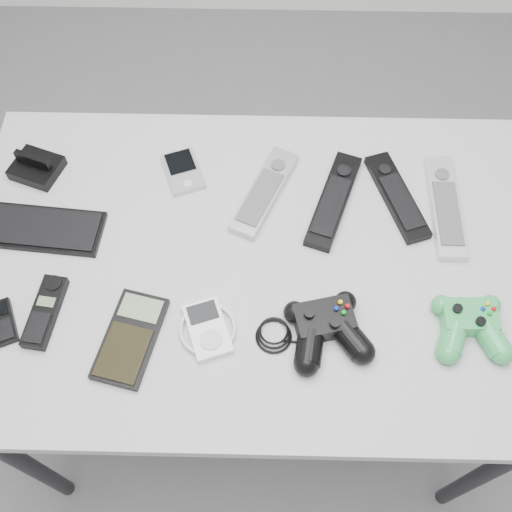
{
  "coord_description": "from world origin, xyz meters",
  "views": [
    {
      "loc": [
        -0.07,
        -0.59,
        1.82
      ],
      "look_at": [
        -0.08,
        -0.01,
        0.81
      ],
      "focal_mm": 42.0,
      "sensor_mm": 36.0,
      "label": 1
    }
  ],
  "objects_px": {
    "calculator": "(130,338)",
    "cordless_handset": "(45,312)",
    "pda": "(183,171)",
    "mobile_phone": "(3,322)",
    "desk": "(257,275)",
    "pda_keyboard": "(42,228)",
    "remote_black_a": "(334,200)",
    "remote_silver_a": "(264,192)",
    "remote_black_b": "(397,196)",
    "remote_silver_b": "(445,206)",
    "mp3_player": "(208,329)",
    "controller_black": "(326,327)",
    "controller_green": "(470,324)"
  },
  "relations": [
    {
      "from": "pda",
      "to": "remote_black_b",
      "type": "distance_m",
      "value": 0.46
    },
    {
      "from": "pda",
      "to": "remote_black_a",
      "type": "height_order",
      "value": "remote_black_a"
    },
    {
      "from": "pda",
      "to": "remote_black_b",
      "type": "relative_size",
      "value": 0.49
    },
    {
      "from": "cordless_handset",
      "to": "calculator",
      "type": "height_order",
      "value": "cordless_handset"
    },
    {
      "from": "remote_black_a",
      "to": "mobile_phone",
      "type": "bearing_deg",
      "value": -136.38
    },
    {
      "from": "remote_black_a",
      "to": "remote_black_b",
      "type": "height_order",
      "value": "remote_black_a"
    },
    {
      "from": "remote_silver_b",
      "to": "calculator",
      "type": "xyz_separation_m",
      "value": [
        -0.61,
        -0.3,
        -0.0
      ]
    },
    {
      "from": "desk",
      "to": "pda_keyboard",
      "type": "bearing_deg",
      "value": 172.65
    },
    {
      "from": "remote_silver_a",
      "to": "calculator",
      "type": "distance_m",
      "value": 0.41
    },
    {
      "from": "remote_black_b",
      "to": "mp3_player",
      "type": "distance_m",
      "value": 0.49
    },
    {
      "from": "pda",
      "to": "controller_black",
      "type": "height_order",
      "value": "controller_black"
    },
    {
      "from": "remote_black_b",
      "to": "mobile_phone",
      "type": "xyz_separation_m",
      "value": [
        -0.76,
        -0.3,
        -0.0
      ]
    },
    {
      "from": "remote_black_a",
      "to": "mobile_phone",
      "type": "height_order",
      "value": "remote_black_a"
    },
    {
      "from": "mobile_phone",
      "to": "pda",
      "type": "bearing_deg",
      "value": 25.56
    },
    {
      "from": "remote_silver_b",
      "to": "mobile_phone",
      "type": "distance_m",
      "value": 0.9
    },
    {
      "from": "desk",
      "to": "remote_black_a",
      "type": "height_order",
      "value": "remote_black_a"
    },
    {
      "from": "remote_silver_b",
      "to": "controller_black",
      "type": "distance_m",
      "value": 0.38
    },
    {
      "from": "remote_silver_b",
      "to": "mp3_player",
      "type": "bearing_deg",
      "value": -148.92
    },
    {
      "from": "desk",
      "to": "calculator",
      "type": "distance_m",
      "value": 0.3
    },
    {
      "from": "desk",
      "to": "remote_silver_a",
      "type": "xyz_separation_m",
      "value": [
        0.01,
        0.15,
        0.08
      ]
    },
    {
      "from": "controller_black",
      "to": "pda_keyboard",
      "type": "bearing_deg",
      "value": 146.17
    },
    {
      "from": "pda",
      "to": "remote_silver_a",
      "type": "distance_m",
      "value": 0.18
    },
    {
      "from": "pda",
      "to": "mobile_phone",
      "type": "relative_size",
      "value": 1.2
    },
    {
      "from": "pda",
      "to": "mobile_phone",
      "type": "height_order",
      "value": "pda"
    },
    {
      "from": "desk",
      "to": "pda",
      "type": "distance_m",
      "value": 0.27
    },
    {
      "from": "pda",
      "to": "mobile_phone",
      "type": "xyz_separation_m",
      "value": [
        -0.31,
        -0.36,
        -0.0
      ]
    },
    {
      "from": "remote_silver_a",
      "to": "mobile_phone",
      "type": "height_order",
      "value": "remote_silver_a"
    },
    {
      "from": "pda_keyboard",
      "to": "remote_black_a",
      "type": "bearing_deg",
      "value": 12.82
    },
    {
      "from": "remote_silver_b",
      "to": "cordless_handset",
      "type": "height_order",
      "value": "remote_silver_b"
    },
    {
      "from": "desk",
      "to": "remote_black_b",
      "type": "bearing_deg",
      "value": 27.4
    },
    {
      "from": "remote_silver_a",
      "to": "controller_black",
      "type": "bearing_deg",
      "value": -45.34
    },
    {
      "from": "remote_silver_b",
      "to": "mobile_phone",
      "type": "height_order",
      "value": "remote_silver_b"
    },
    {
      "from": "pda",
      "to": "remote_black_a",
      "type": "relative_size",
      "value": 0.45
    },
    {
      "from": "pda_keyboard",
      "to": "calculator",
      "type": "bearing_deg",
      "value": -42.92
    },
    {
      "from": "cordless_handset",
      "to": "pda",
      "type": "bearing_deg",
      "value": 63.19
    },
    {
      "from": "remote_black_a",
      "to": "calculator",
      "type": "bearing_deg",
      "value": -121.81
    },
    {
      "from": "cordless_handset",
      "to": "controller_green",
      "type": "distance_m",
      "value": 0.79
    },
    {
      "from": "remote_silver_a",
      "to": "desk",
      "type": "bearing_deg",
      "value": -70.57
    },
    {
      "from": "pda_keyboard",
      "to": "remote_silver_b",
      "type": "height_order",
      "value": "remote_silver_b"
    },
    {
      "from": "mobile_phone",
      "to": "controller_black",
      "type": "height_order",
      "value": "controller_black"
    },
    {
      "from": "pda_keyboard",
      "to": "calculator",
      "type": "distance_m",
      "value": 0.31
    },
    {
      "from": "controller_black",
      "to": "controller_green",
      "type": "bearing_deg",
      "value": -10.66
    },
    {
      "from": "controller_green",
      "to": "mp3_player",
      "type": "bearing_deg",
      "value": -179.6
    },
    {
      "from": "remote_black_b",
      "to": "controller_black",
      "type": "bearing_deg",
      "value": -136.69
    },
    {
      "from": "pda_keyboard",
      "to": "mp3_player",
      "type": "distance_m",
      "value": 0.41
    },
    {
      "from": "remote_black_a",
      "to": "controller_black",
      "type": "height_order",
      "value": "controller_black"
    },
    {
      "from": "mobile_phone",
      "to": "calculator",
      "type": "xyz_separation_m",
      "value": [
        0.24,
        -0.03,
        0.0
      ]
    },
    {
      "from": "calculator",
      "to": "cordless_handset",
      "type": "bearing_deg",
      "value": 177.25
    },
    {
      "from": "pda",
      "to": "remote_black_b",
      "type": "bearing_deg",
      "value": -27.81
    },
    {
      "from": "remote_silver_a",
      "to": "cordless_handset",
      "type": "distance_m",
      "value": 0.5
    }
  ]
}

